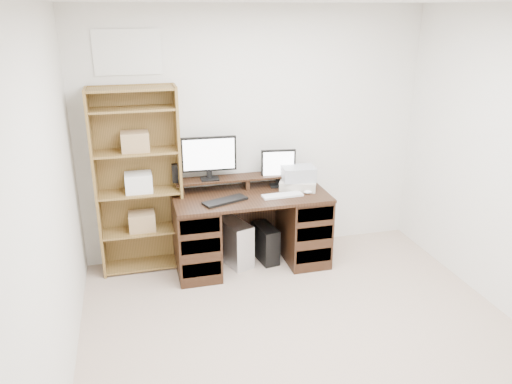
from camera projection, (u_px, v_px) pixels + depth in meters
name	position (u px, v px, depth m)	size (l,w,h in m)	color
room	(331.00, 206.00, 3.21)	(3.54, 4.04, 2.54)	#BEA48F
desk	(251.00, 228.00, 4.97)	(1.50, 0.70, 0.75)	black
riser_shelf	(246.00, 179.00, 5.00)	(1.40, 0.22, 0.12)	black
monitor_wide	(209.00, 156.00, 4.83)	(0.54, 0.15, 0.42)	black
monitor_small	(278.00, 166.00, 5.01)	(0.35, 0.15, 0.38)	black
speaker	(176.00, 173.00, 4.80)	(0.07, 0.07, 0.18)	black
keyboard_black	(225.00, 201.00, 4.65)	(0.43, 0.14, 0.02)	black
keyboard_white	(282.00, 195.00, 4.79)	(0.39, 0.12, 0.02)	silver
mouse	(308.00, 192.00, 4.86)	(0.08, 0.06, 0.03)	white
printer	(298.00, 184.00, 4.99)	(0.36, 0.27, 0.09)	#B7AF9F
basket	(298.00, 173.00, 4.95)	(0.32, 0.23, 0.14)	#A2A6AC
tower_silver	(234.00, 242.00, 5.05)	(0.20, 0.45, 0.45)	silver
tower_black	(266.00, 243.00, 5.11)	(0.22, 0.39, 0.37)	black
bookshelf	(138.00, 180.00, 4.74)	(0.80, 0.30, 1.80)	olive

